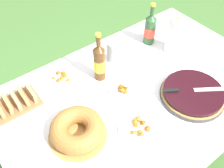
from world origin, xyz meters
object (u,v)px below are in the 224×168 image
object	(u,v)px
bundt_cake	(77,130)
cup_stack	(112,52)
cider_bottle_amber	(99,62)
cider_bottle_green	(150,29)
bread_board	(16,102)
serving_knife	(189,90)
snack_plate_right	(139,127)
berry_tart	(193,94)
snack_plate_left	(60,80)
snack_plate_near	(124,90)
paper_towel_roll	(175,35)

from	to	relation	value
bundt_cake	cup_stack	size ratio (longest dim) A/B	1.94
cup_stack	cider_bottle_amber	world-z (taller)	cider_bottle_amber
cup_stack	cider_bottle_green	size ratio (longest dim) A/B	0.52
cider_bottle_amber	bread_board	distance (m)	0.54
serving_knife	bread_board	distance (m)	1.01
cider_bottle_amber	snack_plate_right	bearing A→B (deg)	-97.23
berry_tart	cup_stack	bearing A→B (deg)	108.88
cider_bottle_green	cider_bottle_amber	distance (m)	0.51
cup_stack	bread_board	xyz separation A→B (m)	(-0.68, 0.03, -0.05)
berry_tart	cup_stack	xyz separation A→B (m)	(-0.19, 0.55, 0.05)
berry_tart	cup_stack	distance (m)	0.58
serving_knife	snack_plate_right	size ratio (longest dim) A/B	1.40
berry_tart	bundt_cake	bearing A→B (deg)	164.64
snack_plate_left	bundt_cake	bearing A→B (deg)	-106.20
bundt_cake	snack_plate_near	size ratio (longest dim) A/B	1.57
serving_knife	paper_towel_roll	distance (m)	0.45
serving_knife	bundt_cake	size ratio (longest dim) A/B	1.03
cup_stack	cider_bottle_green	xyz separation A→B (m)	(0.34, 0.00, 0.04)
cider_bottle_green	snack_plate_left	bearing A→B (deg)	176.73
serving_knife	snack_plate_right	distance (m)	0.38
snack_plate_near	bread_board	bearing A→B (deg)	152.37
cider_bottle_amber	bread_board	xyz separation A→B (m)	(-0.52, 0.11, -0.11)
cider_bottle_green	bread_board	world-z (taller)	cider_bottle_green
serving_knife	paper_towel_roll	xyz separation A→B (m)	(0.25, 0.36, 0.07)
cider_bottle_amber	snack_plate_left	size ratio (longest dim) A/B	1.54
snack_plate_near	bundt_cake	bearing A→B (deg)	-166.65
cup_stack	serving_knife	bearing A→B (deg)	-72.95
cider_bottle_green	snack_plate_near	world-z (taller)	cider_bottle_green
serving_knife	cider_bottle_amber	size ratio (longest dim) A/B	0.95
bundt_cake	snack_plate_near	xyz separation A→B (m)	(0.39, 0.09, -0.04)
berry_tart	cider_bottle_amber	bearing A→B (deg)	126.49
cider_bottle_amber	bread_board	bearing A→B (deg)	168.21
paper_towel_roll	berry_tart	bearing A→B (deg)	-120.37
snack_plate_left	bread_board	world-z (taller)	bread_board
cup_stack	snack_plate_left	world-z (taller)	cup_stack
serving_knife	snack_plate_left	bearing A→B (deg)	167.34
bundt_cake	cider_bottle_green	world-z (taller)	cider_bottle_green
serving_knife	cider_bottle_green	size ratio (longest dim) A/B	1.03
bundt_cake	cider_bottle_green	distance (m)	0.92
snack_plate_right	snack_plate_near	bearing A→B (deg)	68.28
snack_plate_near	snack_plate_right	distance (m)	0.28
cup_stack	bundt_cake	bearing A→B (deg)	-144.39
paper_towel_roll	cider_bottle_green	bearing A→B (deg)	111.42
berry_tart	bread_board	xyz separation A→B (m)	(-0.87, 0.58, -0.00)
snack_plate_near	paper_towel_roll	world-z (taller)	paper_towel_roll
bread_board	cup_stack	bearing A→B (deg)	-2.44
cider_bottle_amber	cup_stack	bearing A→B (deg)	26.57
serving_knife	snack_plate_left	xyz separation A→B (m)	(-0.55, 0.58, -0.05)
cider_bottle_amber	snack_plate_right	distance (m)	0.46
cup_stack	cider_bottle_amber	xyz separation A→B (m)	(-0.16, -0.08, 0.05)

